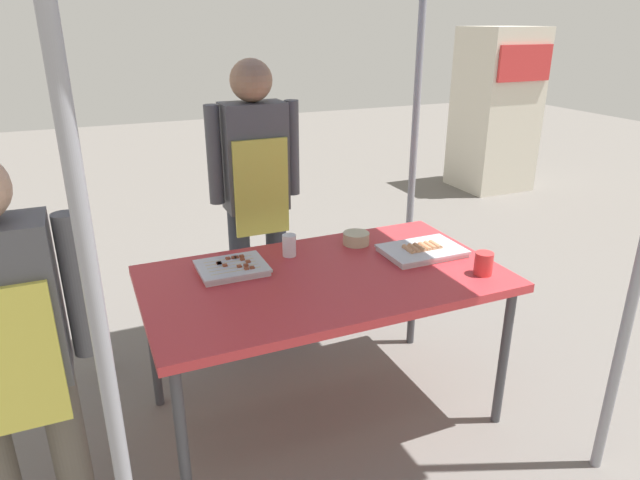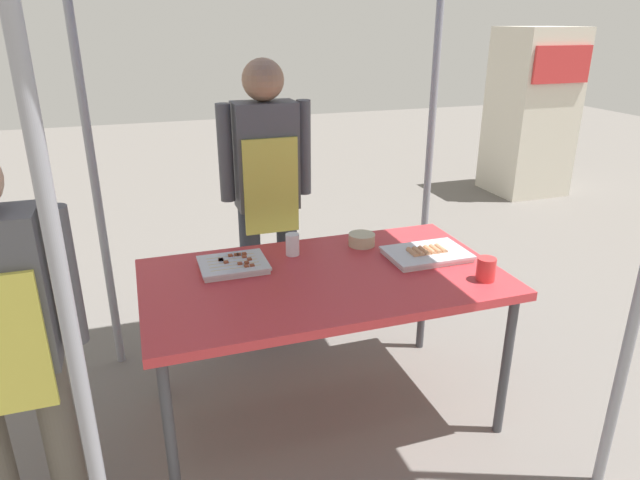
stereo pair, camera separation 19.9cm
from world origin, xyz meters
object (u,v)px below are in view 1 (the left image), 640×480
tray_grilled_sausages (422,250)px  tray_meat_skewers (232,268)px  stall_table (324,285)px  drink_cup_by_wok (484,264)px  neighbor_stall_left (495,110)px  condiment_bowl (356,238)px  vendor_woman (256,183)px  drink_cup_near_edge (289,245)px  customer_nearby (9,349)px

tray_grilled_sausages → tray_meat_skewers: 0.92m
stall_table → tray_grilled_sausages: (0.54, 0.03, 0.07)m
drink_cup_by_wok → neighbor_stall_left: neighbor_stall_left is taller
drink_cup_by_wok → condiment_bowl: bearing=122.9°
drink_cup_by_wok → vendor_woman: (-0.72, 1.09, 0.17)m
condiment_bowl → drink_cup_near_edge: (-0.37, -0.01, 0.02)m
vendor_woman → neighbor_stall_left: size_ratio=0.93×
tray_meat_skewers → condiment_bowl: condiment_bowl is taller
tray_meat_skewers → customer_nearby: (-0.85, -0.55, 0.10)m
stall_table → customer_nearby: (-1.22, -0.35, 0.17)m
stall_table → customer_nearby: customer_nearby is taller
drink_cup_near_edge → condiment_bowl: bearing=1.4°
drink_cup_near_edge → drink_cup_by_wok: 0.91m
neighbor_stall_left → customer_nearby: bearing=-144.3°
condiment_bowl → drink_cup_by_wok: drink_cup_by_wok is taller
tray_grilled_sausages → tray_meat_skewers: size_ratio=1.25×
stall_table → drink_cup_near_edge: drink_cup_near_edge is taller
tray_grilled_sausages → condiment_bowl: 0.34m
drink_cup_near_edge → customer_nearby: bearing=-151.8°
drink_cup_by_wok → neighbor_stall_left: (2.73, 3.24, 0.08)m
tray_meat_skewers → drink_cup_by_wok: bearing=-24.9°
stall_table → customer_nearby: size_ratio=1.08×
stall_table → vendor_woman: (-0.06, 0.81, 0.27)m
stall_table → tray_meat_skewers: bearing=151.5°
vendor_woman → customer_nearby: size_ratio=1.10×
drink_cup_near_edge → drink_cup_by_wok: drink_cup_near_edge is taller
vendor_woman → customer_nearby: bearing=45.0°
stall_table → drink_cup_near_edge: size_ratio=14.91×
stall_table → customer_nearby: 1.28m
condiment_bowl → tray_grilled_sausages: bearing=-46.2°
condiment_bowl → tray_meat_skewers: bearing=-173.5°
customer_nearby → neighbor_stall_left: neighbor_stall_left is taller
drink_cup_by_wok → neighbor_stall_left: bearing=49.9°
stall_table → vendor_woman: size_ratio=0.98×
stall_table → tray_meat_skewers: 0.43m
tray_grilled_sausages → vendor_woman: size_ratio=0.23×
tray_grilled_sausages → drink_cup_by_wok: 0.33m
tray_grilled_sausages → vendor_woman: bearing=127.2°
stall_table → drink_cup_near_edge: (-0.07, 0.27, 0.11)m
tray_grilled_sausages → condiment_bowl: size_ratio=2.85×
drink_cup_near_edge → vendor_woman: bearing=89.1°
tray_grilled_sausages → condiment_bowl: condiment_bowl is taller
tray_meat_skewers → vendor_woman: size_ratio=0.19×
stall_table → drink_cup_by_wok: size_ratio=15.43×
tray_grilled_sausages → customer_nearby: 1.80m
drink_cup_near_edge → neighbor_stall_left: size_ratio=0.06×
condiment_bowl → neighbor_stall_left: 4.10m
drink_cup_near_edge → drink_cup_by_wok: bearing=-36.9°
tray_meat_skewers → tray_grilled_sausages: bearing=-10.6°
vendor_woman → neighbor_stall_left: neighbor_stall_left is taller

